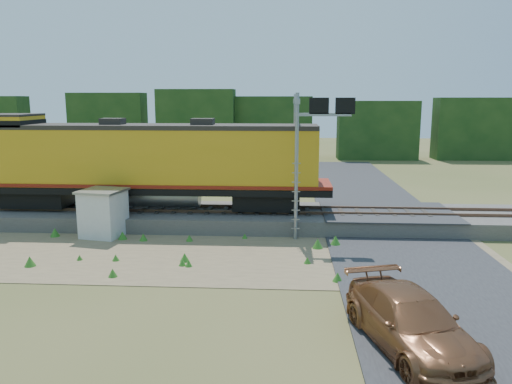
# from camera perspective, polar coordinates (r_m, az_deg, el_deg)

# --- Properties ---
(ground) EXTENTS (140.00, 140.00, 0.00)m
(ground) POSITION_cam_1_polar(r_m,az_deg,el_deg) (21.79, -0.68, -7.66)
(ground) COLOR #475123
(ground) RESTS_ON ground
(ballast) EXTENTS (70.00, 5.00, 0.80)m
(ballast) POSITION_cam_1_polar(r_m,az_deg,el_deg) (27.45, 0.24, -2.96)
(ballast) COLOR slate
(ballast) RESTS_ON ground
(rails) EXTENTS (70.00, 1.54, 0.16)m
(rails) POSITION_cam_1_polar(r_m,az_deg,el_deg) (27.34, 0.24, -1.98)
(rails) COLOR brown
(rails) RESTS_ON ballast
(dirt_shoulder) EXTENTS (26.00, 8.00, 0.03)m
(dirt_shoulder) POSITION_cam_1_polar(r_m,az_deg,el_deg) (22.49, -5.71, -7.09)
(dirt_shoulder) COLOR #8C7754
(dirt_shoulder) RESTS_ON ground
(road) EXTENTS (7.00, 66.00, 0.86)m
(road) POSITION_cam_1_polar(r_m,az_deg,el_deg) (23.07, 17.20, -6.88)
(road) COLOR #38383A
(road) RESTS_ON ground
(tree_line_north) EXTENTS (130.00, 3.00, 6.50)m
(tree_line_north) POSITION_cam_1_polar(r_m,az_deg,el_deg) (58.79, 2.05, 6.88)
(tree_line_north) COLOR #173613
(tree_line_north) RESTS_ON ground
(weed_clumps) EXTENTS (15.00, 6.20, 0.56)m
(weed_clumps) POSITION_cam_1_polar(r_m,az_deg,el_deg) (22.41, -9.70, -7.30)
(weed_clumps) COLOR #327421
(weed_clumps) RESTS_ON ground
(locomotive) EXTENTS (19.66, 3.00, 5.07)m
(locomotive) POSITION_cam_1_polar(r_m,az_deg,el_deg) (27.95, -12.59, 3.41)
(locomotive) COLOR black
(locomotive) RESTS_ON rails
(shed) EXTENTS (2.37, 2.37, 2.39)m
(shed) POSITION_cam_1_polar(r_m,az_deg,el_deg) (26.14, -17.04, -2.29)
(shed) COLOR silver
(shed) RESTS_ON ground
(signal_gantry) EXTENTS (2.82, 6.20, 7.12)m
(signal_gantry) POSITION_cam_1_polar(r_m,az_deg,el_deg) (26.03, 5.42, 7.26)
(signal_gantry) COLOR gray
(signal_gantry) RESTS_ON ground
(car) EXTENTS (3.51, 5.74, 1.55)m
(car) POSITION_cam_1_polar(r_m,az_deg,el_deg) (14.82, 17.25, -13.97)
(car) COLOR brown
(car) RESTS_ON ground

